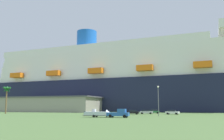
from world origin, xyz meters
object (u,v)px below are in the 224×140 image
small_boat_on_trailer (99,114)px  parked_car_white_van (172,112)px  cruise_ship (131,83)px  parked_car_green_wagon (154,111)px  street_lamp (158,97)px  parked_car_silver_sedan (146,112)px  parked_car_black_coupe (133,112)px  pickup_truck (119,113)px  palm_tree (7,91)px

small_boat_on_trailer → parked_car_white_van: bearing=60.2°
cruise_ship → parked_car_green_wagon: (18.93, -40.07, -14.76)m
cruise_ship → street_lamp: cruise_ship is taller
parked_car_green_wagon → parked_car_silver_sedan: bearing=-104.0°
parked_car_white_van → parked_car_black_coupe: bearing=-159.4°
pickup_truck → parked_car_green_wagon: bearing=84.8°
cruise_ship → street_lamp: bearing=-69.6°
cruise_ship → parked_car_silver_sedan: bearing=-70.0°
street_lamp → pickup_truck: bearing=-125.7°
cruise_ship → street_lamp: size_ratio=26.22×
small_boat_on_trailer → parked_car_green_wagon: size_ratio=1.87×
parked_car_black_coupe → parked_car_white_van: (13.01, 4.88, 0.00)m
palm_tree → street_lamp: size_ratio=1.18×
pickup_truck → parked_car_white_van: 30.53m
parked_car_green_wagon → parked_car_silver_sedan: 7.25m
parked_car_black_coupe → parked_car_green_wagon: same height
street_lamp → parked_car_green_wagon: size_ratio=1.91×
parked_car_white_van → cruise_ship: bearing=118.9°
pickup_truck → palm_tree: palm_tree is taller
parked_car_black_coupe → palm_tree: bearing=-172.6°
pickup_truck → parked_car_black_coupe: 23.70m
palm_tree → small_boat_on_trailer: bearing=-21.4°
small_boat_on_trailer → parked_car_silver_sedan: small_boat_on_trailer is taller
palm_tree → parked_car_silver_sedan: 53.71m
street_lamp → parked_car_silver_sedan: street_lamp is taller
pickup_truck → parked_car_white_van: bearing=69.0°
pickup_truck → small_boat_on_trailer: (-5.40, -0.12, -0.09)m
small_boat_on_trailer → parked_car_silver_sedan: (7.00, 29.66, -0.12)m
street_lamp → parked_car_green_wagon: (-5.14, 24.76, -4.81)m
small_boat_on_trailer → palm_tree: palm_tree is taller
pickup_truck → parked_car_white_van: (10.96, 28.49, -0.21)m
cruise_ship → palm_tree: (-34.56, -59.28, -7.08)m
parked_car_black_coupe → parked_car_white_van: 13.89m
street_lamp → parked_car_green_wagon: 25.75m
street_lamp → parked_car_green_wagon: street_lamp is taller
pickup_truck → parked_car_white_van: pickup_truck is taller
parked_car_green_wagon → parked_car_silver_sedan: (-1.75, -7.03, 0.00)m
cruise_ship → palm_tree: 68.98m
parked_car_black_coupe → parked_car_white_van: same height
parked_car_black_coupe → cruise_ship: bearing=104.3°
palm_tree → parked_car_black_coupe: palm_tree is taller
street_lamp → parked_car_white_van: (2.47, 16.68, -4.81)m
parked_car_silver_sedan → cruise_ship: bearing=110.0°
parked_car_black_coupe → parked_car_white_van: size_ratio=0.97×
palm_tree → parked_car_white_van: palm_tree is taller
palm_tree → parked_car_black_coupe: (48.10, 6.24, -7.68)m
pickup_truck → parked_car_black_coupe: (-2.05, 23.61, -0.21)m
small_boat_on_trailer → palm_tree: (-44.74, 17.49, 7.55)m
palm_tree → parked_car_white_van: size_ratio=2.15×
parked_car_green_wagon → cruise_ship: bearing=115.3°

